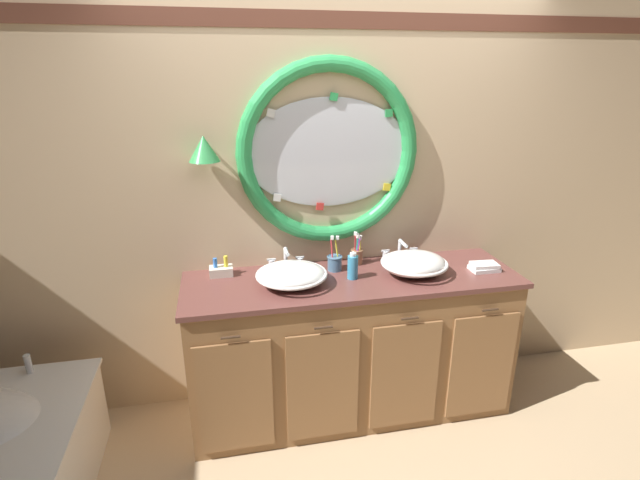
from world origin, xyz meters
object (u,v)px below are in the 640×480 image
at_px(soap_dispenser, 353,267).
at_px(toiletry_basket, 221,270).
at_px(folded_hand_towel, 484,267).
at_px(toothbrush_holder_left, 335,262).
at_px(sink_basin_right, 414,263).
at_px(toothbrush_holder_right, 357,255).
at_px(sink_basin_left, 292,275).

relative_size(soap_dispenser, toiletry_basket, 1.24).
xyz_separation_m(soap_dispenser, folded_hand_towel, (0.81, -0.05, -0.05)).
xyz_separation_m(toothbrush_holder_left, folded_hand_towel, (0.89, -0.19, -0.03)).
bearing_deg(sink_basin_right, toothbrush_holder_left, 161.24).
distance_m(toothbrush_holder_right, folded_hand_towel, 0.77).
bearing_deg(sink_basin_left, folded_hand_towel, -1.92).
distance_m(sink_basin_left, folded_hand_towel, 1.17).
bearing_deg(sink_basin_right, soap_dispenser, 178.19).
bearing_deg(folded_hand_towel, toiletry_basket, 170.85).
distance_m(sink_basin_left, soap_dispenser, 0.36).
relative_size(sink_basin_left, toothbrush_holder_right, 1.91).
relative_size(sink_basin_right, toothbrush_holder_right, 1.87).
bearing_deg(folded_hand_towel, toothbrush_holder_left, 167.81).
relative_size(toothbrush_holder_right, soap_dispenser, 1.26).
bearing_deg(toiletry_basket, folded_hand_towel, -9.15).
bearing_deg(soap_dispenser, toothbrush_holder_right, 67.95).
xyz_separation_m(toothbrush_holder_right, folded_hand_towel, (0.73, -0.26, -0.04)).
bearing_deg(soap_dispenser, toiletry_basket, 165.02).
height_order(toothbrush_holder_left, toiletry_basket, toothbrush_holder_left).
bearing_deg(sink_basin_right, toiletry_basket, 169.30).
xyz_separation_m(toothbrush_holder_left, soap_dispenser, (0.07, -0.14, 0.02)).
height_order(sink_basin_right, soap_dispenser, soap_dispenser).
relative_size(toothbrush_holder_right, toiletry_basket, 1.56).
bearing_deg(toothbrush_holder_right, sink_basin_right, -37.76).
bearing_deg(toothbrush_holder_left, toothbrush_holder_right, 24.06).
bearing_deg(toiletry_basket, sink_basin_right, -10.70).
relative_size(toothbrush_holder_left, toiletry_basket, 1.63).
height_order(toothbrush_holder_right, folded_hand_towel, toothbrush_holder_right).
bearing_deg(toothbrush_holder_right, toothbrush_holder_left, -155.94).
distance_m(sink_basin_right, toothbrush_holder_right, 0.36).
height_order(toothbrush_holder_left, toothbrush_holder_right, toothbrush_holder_left).
xyz_separation_m(toothbrush_holder_left, toiletry_basket, (-0.67, 0.06, -0.02)).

